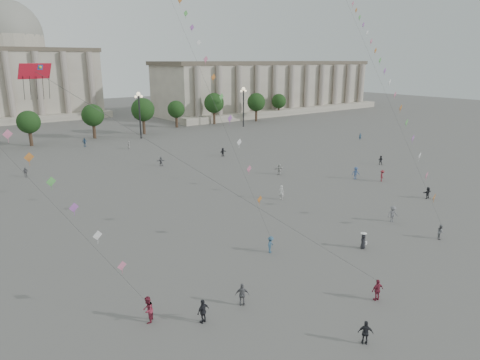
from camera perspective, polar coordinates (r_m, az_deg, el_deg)
ground at (r=38.45m, az=11.16°, el=-11.88°), size 360.00×360.00×0.00m
hall_east at (r=154.15m, az=3.97°, el=12.27°), size 84.00×26.22×17.20m
hall_central at (r=153.69m, az=-28.13°, el=12.67°), size 48.30×34.30×35.50m
tree_row at (r=104.26m, az=-22.66°, el=7.79°), size 137.12×5.12×8.00m
lamp_post_mid_east at (r=101.43m, az=-13.29°, el=9.50°), size 2.00×0.90×10.65m
lamp_post_far_east at (r=116.82m, az=0.46°, el=10.68°), size 2.00×0.90×10.65m
person_crowd_0 at (r=95.74m, az=-20.02°, el=4.74°), size 1.12×0.50×1.88m
person_crowd_3 at (r=61.41m, az=23.75°, el=-1.57°), size 1.49×0.61×1.56m
person_crowd_4 at (r=90.68m, az=-14.61°, el=4.55°), size 1.30×1.56×1.68m
person_crowd_6 at (r=51.11m, az=19.69°, el=-4.29°), size 1.40×1.14×1.88m
person_crowd_7 at (r=68.26m, az=5.25°, el=1.45°), size 1.70×0.96×1.74m
person_crowd_8 at (r=67.54m, az=18.42°, el=0.54°), size 1.25×1.24×1.73m
person_crowd_9 at (r=81.02m, az=-2.30°, el=3.74°), size 1.58×0.74×1.63m
person_crowd_12 at (r=74.77m, az=-10.49°, el=2.46°), size 1.57×1.04×1.62m
person_crowd_13 at (r=56.07m, az=5.53°, el=-1.64°), size 0.70×0.82×1.92m
person_crowd_14 at (r=67.73m, az=15.17°, el=0.91°), size 1.40×1.22×1.88m
person_crowd_15 at (r=78.47m, az=18.23°, el=2.54°), size 0.87×0.95×1.58m
person_crowd_16 at (r=74.48m, az=-26.71°, el=0.94°), size 0.94×0.48×1.54m
person_crowd_18 at (r=101.70m, az=15.74°, el=5.59°), size 0.63×0.66×1.52m
tourist_0 at (r=34.93m, az=17.86°, el=-13.78°), size 1.08×0.65×1.73m
tourist_1 at (r=30.09m, az=16.41°, el=-18.95°), size 0.95×0.98×1.65m
tourist_3 at (r=32.73m, az=0.31°, el=-15.03°), size 1.08×0.98×1.77m
tourist_4 at (r=31.01m, az=-4.94°, el=-17.02°), size 1.10×0.63×1.76m
kite_flyer_0 at (r=31.54m, az=-12.19°, el=-16.55°), size 1.17×1.19×1.94m
kite_flyer_1 at (r=40.91m, az=4.11°, el=-8.58°), size 1.22×1.04×1.63m
kite_flyer_2 at (r=48.34m, az=25.19°, el=-6.26°), size 0.95×0.91×1.54m
hat_person at (r=43.33m, az=16.12°, el=-7.77°), size 0.86×0.82×1.69m
dragon_kite at (r=32.26m, az=-24.83°, el=11.41°), size 10.59×8.04×28.54m
kite_train_east at (r=73.20m, az=16.10°, el=18.76°), size 32.71×46.26×69.16m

